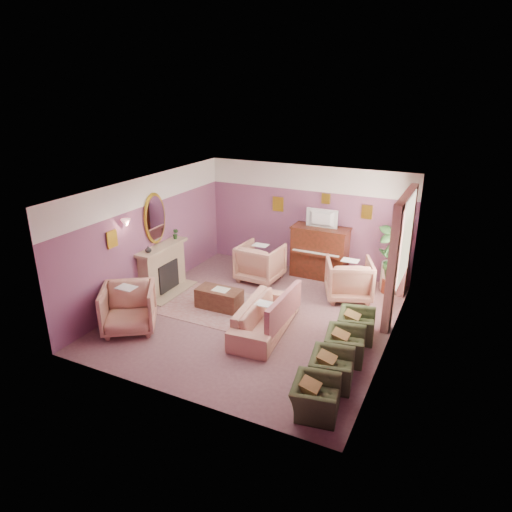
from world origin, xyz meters
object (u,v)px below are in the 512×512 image
at_px(sofa, 265,312).
at_px(olive_chair_c, 345,341).
at_px(floral_armchair_right, 349,277).
at_px(olive_chair_a, 316,392).
at_px(television, 321,217).
at_px(piano, 320,253).
at_px(floral_armchair_left, 260,260).
at_px(olive_chair_d, 357,321).
at_px(side_table, 392,276).
at_px(olive_chair_b, 332,364).
at_px(floral_armchair_front, 128,306).
at_px(coffee_table, 219,299).

height_order(sofa, olive_chair_c, sofa).
xyz_separation_m(floral_armchair_right, olive_chair_a, (0.61, -4.11, -0.18)).
bearing_deg(television, piano, 90.00).
bearing_deg(sofa, floral_armchair_right, 63.99).
relative_size(floral_armchair_left, olive_chair_d, 1.32).
bearing_deg(piano, olive_chair_a, -72.02).
relative_size(floral_armchair_right, olive_chair_c, 1.32).
height_order(olive_chair_d, side_table, side_table).
distance_m(television, olive_chair_d, 3.26).
distance_m(floral_armchair_right, olive_chair_b, 3.35).
relative_size(television, floral_armchair_front, 0.76).
bearing_deg(sofa, olive_chair_c, -7.70).
bearing_deg(olive_chair_d, olive_chair_c, -90.00).
bearing_deg(sofa, television, 88.68).
relative_size(floral_armchair_right, olive_chair_a, 1.32).
relative_size(olive_chair_a, olive_chair_c, 1.00).
xyz_separation_m(piano, floral_armchair_front, (-2.57, -4.31, -0.12)).
xyz_separation_m(television, coffee_table, (-1.42, -2.63, -1.38)).
bearing_deg(olive_chair_c, floral_armchair_right, 103.93).
relative_size(television, olive_chair_c, 1.01).
height_order(floral_armchair_front, olive_chair_c, floral_armchair_front).
bearing_deg(piano, television, -90.00).
bearing_deg(piano, floral_armchair_left, -145.62).
bearing_deg(floral_armchair_front, sofa, 24.56).
bearing_deg(floral_armchair_right, floral_armchair_left, 178.56).
height_order(television, floral_armchair_left, television).
bearing_deg(floral_armchair_left, coffee_table, -94.79).
xyz_separation_m(floral_armchair_left, olive_chair_c, (2.90, -2.53, -0.18)).
xyz_separation_m(floral_armchair_right, olive_chair_c, (0.61, -2.47, -0.18)).
bearing_deg(floral_armchair_left, olive_chair_c, -41.06).
height_order(olive_chair_b, olive_chair_c, same).
bearing_deg(olive_chair_a, television, 108.15).
bearing_deg(olive_chair_d, olive_chair_a, -90.00).
relative_size(piano, side_table, 2.00).
bearing_deg(olive_chair_b, side_table, 87.18).
bearing_deg(olive_chair_b, television, 111.42).
distance_m(olive_chair_b, olive_chair_d, 1.64).
relative_size(coffee_table, olive_chair_a, 1.26).
relative_size(coffee_table, floral_armchair_right, 0.95).
distance_m(sofa, olive_chair_a, 2.53).
xyz_separation_m(floral_armchair_right, side_table, (0.82, 0.89, -0.18)).
xyz_separation_m(television, floral_armchair_left, (-1.27, -0.82, -1.07)).
bearing_deg(olive_chair_a, floral_armchair_right, 98.48).
bearing_deg(coffee_table, television, 61.64).
height_order(olive_chair_c, olive_chair_d, same).
distance_m(floral_armchair_left, floral_armchair_front, 3.68).
relative_size(piano, coffee_table, 1.40).
bearing_deg(television, olive_chair_b, -68.58).
bearing_deg(floral_armchair_front, olive_chair_b, 1.22).
distance_m(television, coffee_table, 3.29).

